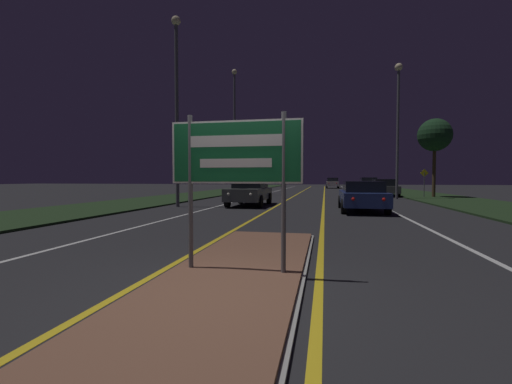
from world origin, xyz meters
name	(u,v)px	position (x,y,z in m)	size (l,w,h in m)	color
ground_plane	(222,292)	(0.00, 0.00, 0.00)	(160.00, 160.00, 0.00)	#232326
median_island	(236,274)	(0.00, 0.70, 0.04)	(2.05, 7.25, 0.10)	#999993
verge_left	(180,197)	(-9.50, 20.00, 0.04)	(5.00, 100.00, 0.08)	#1E3319
verge_right	(454,200)	(9.50, 20.00, 0.04)	(5.00, 100.00, 0.08)	#1E3319
centre_line_yellow_left	(295,195)	(-1.21, 25.00, 0.00)	(0.12, 70.00, 0.01)	gold
centre_line_yellow_right	(324,196)	(1.21, 25.00, 0.00)	(0.12, 70.00, 0.01)	gold
lane_line_white_left	(261,195)	(-4.20, 25.00, 0.00)	(0.12, 70.00, 0.01)	silver
lane_line_white_right	(361,196)	(4.20, 25.00, 0.00)	(0.12, 70.00, 0.01)	silver
edge_line_white_left	(227,195)	(-7.20, 25.00, 0.00)	(0.10, 70.00, 0.01)	silver
edge_line_white_right	(400,197)	(7.20, 25.00, 0.00)	(0.10, 70.00, 0.01)	silver
highway_sign	(236,160)	(0.00, 0.70, 1.72)	(1.96, 0.07, 2.30)	#56565B
streetlight_left_near	(177,92)	(-6.12, 12.18, 5.81)	(0.46, 0.46, 9.60)	#56565B
streetlight_left_far	(235,121)	(-6.53, 25.00, 6.47)	(0.46, 0.46, 10.95)	#56565B
streetlight_right_near	(398,113)	(6.23, 21.31, 6.04)	(0.52, 0.52, 9.43)	#56565B
car_receding_0	(362,195)	(2.90, 11.61, 0.71)	(1.93, 4.73, 1.33)	navy
car_receding_1	(384,187)	(5.98, 25.20, 0.73)	(1.97, 4.52, 1.40)	#4C514C
car_receding_2	(368,184)	(5.95, 35.45, 0.82)	(1.95, 4.28, 1.57)	#B7B7BC
car_receding_3	(332,183)	(2.37, 47.90, 0.81)	(1.88, 4.32, 1.56)	silver
car_approaching_0	(250,191)	(-2.68, 13.79, 0.75)	(1.89, 4.48, 1.44)	#4C514C
warning_sign	(424,180)	(8.61, 23.59, 1.34)	(0.60, 0.06, 2.08)	#56565B
roadside_palm_right	(435,136)	(9.25, 23.51, 4.64)	(2.42, 2.42, 5.81)	#4C3823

